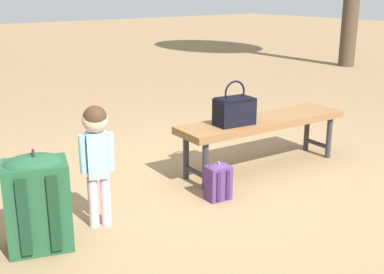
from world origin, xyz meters
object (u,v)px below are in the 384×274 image
at_px(child_standing, 97,148).
at_px(backpack_large, 38,199).
at_px(handbag, 234,110).
at_px(backpack_small, 218,180).
at_px(park_bench, 263,125).

relative_size(child_standing, backpack_large, 1.31).
bearing_deg(backpack_large, child_standing, -175.92).
height_order(handbag, backpack_large, handbag).
distance_m(handbag, child_standing, 1.33).
bearing_deg(backpack_small, handbag, -145.19).
distance_m(backpack_large, backpack_small, 1.34).
bearing_deg(child_standing, backpack_small, 170.70).
height_order(child_standing, backpack_large, child_standing).
bearing_deg(child_standing, park_bench, -175.07).
xyz_separation_m(backpack_large, backpack_small, (-1.33, 0.12, -0.16)).
bearing_deg(handbag, backpack_small, 34.81).
distance_m(child_standing, backpack_small, 1.00).
bearing_deg(park_bench, child_standing, 4.93).
bearing_deg(child_standing, backpack_large, 4.08).
xyz_separation_m(handbag, child_standing, (1.32, 0.14, -0.03)).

